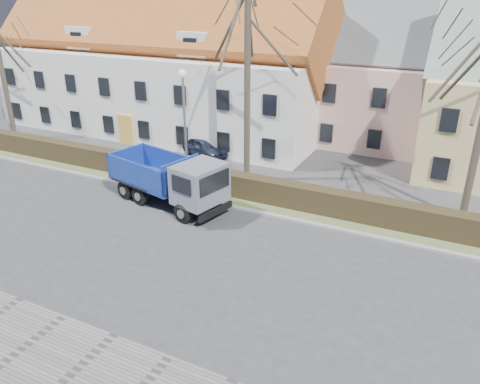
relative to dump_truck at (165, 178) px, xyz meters
The scene contains 12 objects.
ground 6.00m from the dump_truck, 38.74° to the right, with size 120.00×120.00×0.00m, color #353537.
curb_far 4.84m from the dump_truck, 11.88° to the left, with size 80.00×0.30×0.12m, color gray.
grass_strip 5.39m from the dump_truck, 29.36° to the left, with size 80.00×3.00×0.10m, color #556036.
hedge 5.18m from the dump_truck, 27.41° to the left, with size 60.00×0.90×1.30m, color black.
building_white 15.34m from the dump_truck, 124.39° to the left, with size 26.80×10.80×9.50m, color white, non-canonical shape.
building_pink 18.63m from the dump_truck, 62.42° to the left, with size 10.80×8.80×8.00m, color #D6A397, non-canonical shape.
tree_0 18.46m from the dump_truck, 164.46° to the left, with size 7.20×7.20×9.90m, color #3B3429, non-canonical shape.
tree_1 7.34m from the dump_truck, 62.36° to the left, with size 9.20×9.20×12.65m, color #3B3429, non-canonical shape.
dump_truck is the anchor object (origin of this frame).
streetlight 3.92m from the dump_truck, 102.31° to the left, with size 0.52×0.52×6.64m, color gray, non-canonical shape.
cart_frame 1.68m from the dump_truck, 68.96° to the left, with size 0.80×0.46×0.73m, color silver, non-canonical shape.
parked_car_a 7.78m from the dump_truck, 104.35° to the left, with size 1.55×3.85×1.31m, color #1C2236.
Camera 1 is at (9.22, -15.28, 10.70)m, focal length 35.00 mm.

